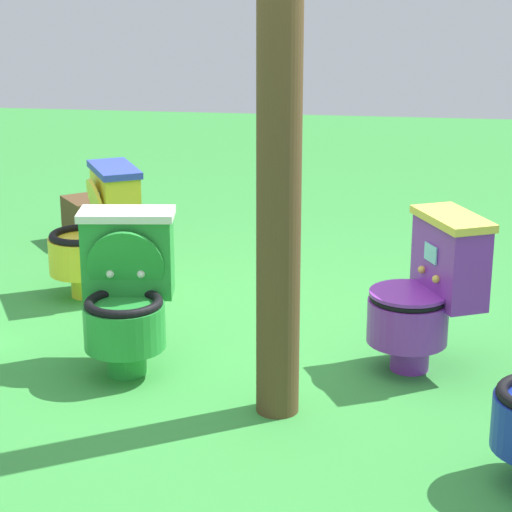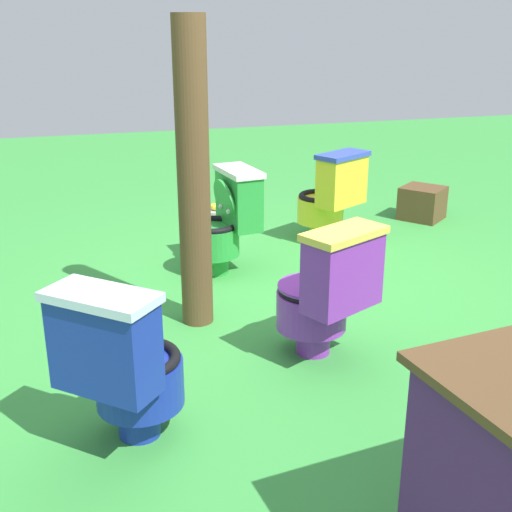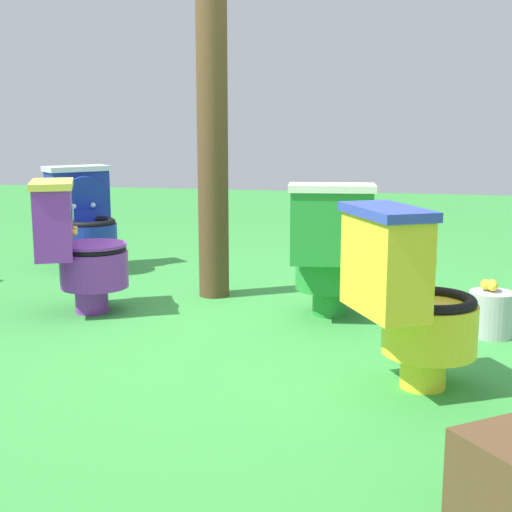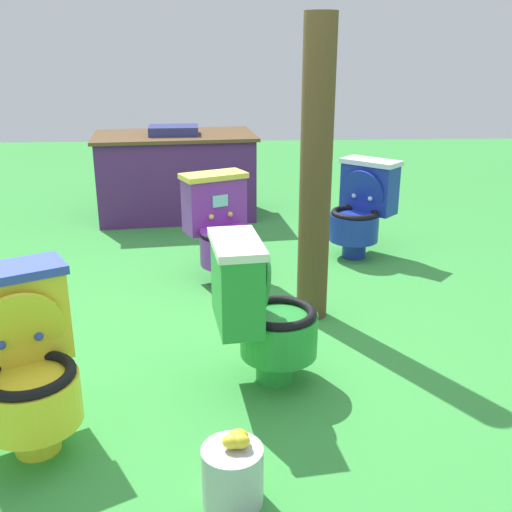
{
  "view_description": "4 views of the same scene",
  "coord_description": "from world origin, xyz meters",
  "px_view_note": "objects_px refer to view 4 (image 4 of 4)",
  "views": [
    {
      "loc": [
        4.32,
        0.45,
        1.89
      ],
      "look_at": [
        -0.01,
        -0.14,
        0.51
      ],
      "focal_mm": 69.91,
      "sensor_mm": 36.0,
      "label": 1
    },
    {
      "loc": [
        1.21,
        3.49,
        1.67
      ],
      "look_at": [
        0.19,
        0.09,
        0.39
      ],
      "focal_mm": 46.07,
      "sensor_mm": 36.0,
      "label": 2
    },
    {
      "loc": [
        -3.53,
        -1.13,
        1.04
      ],
      "look_at": [
        -0.11,
        -0.38,
        0.38
      ],
      "focal_mm": 50.3,
      "sensor_mm": 36.0,
      "label": 3
    },
    {
      "loc": [
        0.02,
        -3.27,
        1.54
      ],
      "look_at": [
        0.19,
        -0.02,
        0.4
      ],
      "focal_mm": 42.17,
      "sensor_mm": 36.0,
      "label": 4
    }
  ],
  "objects_px": {
    "toilet_blue": "(361,208)",
    "toilet_green": "(260,310)",
    "toilet_yellow": "(23,360)",
    "lemon_bucket": "(233,473)",
    "vendor_table": "(176,175)",
    "wooden_post": "(316,175)",
    "toilet_purple": "(221,228)"
  },
  "relations": [
    {
      "from": "lemon_bucket",
      "to": "vendor_table",
      "type": "bearing_deg",
      "value": 97.03
    },
    {
      "from": "toilet_purple",
      "to": "vendor_table",
      "type": "distance_m",
      "value": 1.74
    },
    {
      "from": "vendor_table",
      "to": "toilet_blue",
      "type": "bearing_deg",
      "value": -39.25
    },
    {
      "from": "toilet_blue",
      "to": "toilet_yellow",
      "type": "distance_m",
      "value": 2.89
    },
    {
      "from": "toilet_purple",
      "to": "lemon_bucket",
      "type": "relative_size",
      "value": 2.63
    },
    {
      "from": "vendor_table",
      "to": "lemon_bucket",
      "type": "height_order",
      "value": "vendor_table"
    },
    {
      "from": "toilet_purple",
      "to": "vendor_table",
      "type": "xyz_separation_m",
      "value": [
        -0.43,
        1.68,
        0.02
      ]
    },
    {
      "from": "toilet_purple",
      "to": "wooden_post",
      "type": "relative_size",
      "value": 0.42
    },
    {
      "from": "toilet_blue",
      "to": "lemon_bucket",
      "type": "relative_size",
      "value": 2.63
    },
    {
      "from": "toilet_purple",
      "to": "wooden_post",
      "type": "bearing_deg",
      "value": 105.48
    },
    {
      "from": "toilet_blue",
      "to": "toilet_green",
      "type": "xyz_separation_m",
      "value": [
        -0.88,
        -1.82,
        0.0
      ]
    },
    {
      "from": "toilet_purple",
      "to": "toilet_green",
      "type": "height_order",
      "value": "same"
    },
    {
      "from": "vendor_table",
      "to": "toilet_yellow",
      "type": "bearing_deg",
      "value": -95.64
    },
    {
      "from": "toilet_green",
      "to": "vendor_table",
      "type": "xyz_separation_m",
      "value": [
        -0.62,
        3.04,
        0.02
      ]
    },
    {
      "from": "toilet_green",
      "to": "lemon_bucket",
      "type": "bearing_deg",
      "value": -17.36
    },
    {
      "from": "toilet_blue",
      "to": "wooden_post",
      "type": "height_order",
      "value": "wooden_post"
    },
    {
      "from": "toilet_purple",
      "to": "wooden_post",
      "type": "height_order",
      "value": "wooden_post"
    },
    {
      "from": "toilet_purple",
      "to": "wooden_post",
      "type": "xyz_separation_m",
      "value": [
        0.54,
        -0.62,
        0.48
      ]
    },
    {
      "from": "toilet_green",
      "to": "toilet_blue",
      "type": "bearing_deg",
      "value": 146.84
    },
    {
      "from": "toilet_green",
      "to": "wooden_post",
      "type": "relative_size",
      "value": 0.42
    },
    {
      "from": "toilet_yellow",
      "to": "toilet_green",
      "type": "bearing_deg",
      "value": 174.81
    },
    {
      "from": "toilet_blue",
      "to": "toilet_yellow",
      "type": "xyz_separation_m",
      "value": [
        -1.83,
        -2.24,
        0.0
      ]
    },
    {
      "from": "toilet_purple",
      "to": "toilet_yellow",
      "type": "height_order",
      "value": "same"
    },
    {
      "from": "wooden_post",
      "to": "toilet_yellow",
      "type": "bearing_deg",
      "value": -138.66
    },
    {
      "from": "vendor_table",
      "to": "wooden_post",
      "type": "bearing_deg",
      "value": -67.16
    },
    {
      "from": "toilet_blue",
      "to": "vendor_table",
      "type": "bearing_deg",
      "value": 3.44
    },
    {
      "from": "toilet_yellow",
      "to": "lemon_bucket",
      "type": "relative_size",
      "value": 2.63
    },
    {
      "from": "toilet_green",
      "to": "vendor_table",
      "type": "relative_size",
      "value": 0.47
    },
    {
      "from": "toilet_yellow",
      "to": "toilet_green",
      "type": "height_order",
      "value": "same"
    },
    {
      "from": "vendor_table",
      "to": "wooden_post",
      "type": "height_order",
      "value": "wooden_post"
    },
    {
      "from": "toilet_blue",
      "to": "toilet_green",
      "type": "distance_m",
      "value": 2.02
    },
    {
      "from": "wooden_post",
      "to": "lemon_bucket",
      "type": "xyz_separation_m",
      "value": [
        -0.49,
        -1.55,
        -0.74
      ]
    }
  ]
}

